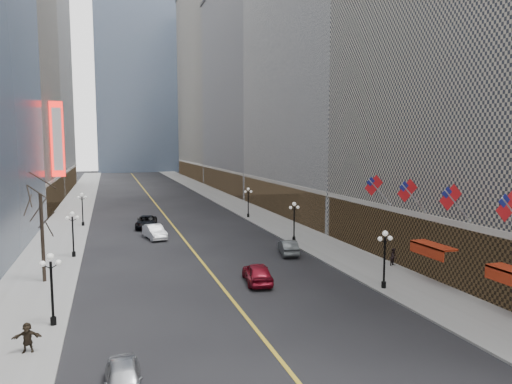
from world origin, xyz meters
TOP-DOWN VIEW (x-y plane):
  - sidewalk_east at (14.00, 70.00)m, footprint 6.00×230.00m
  - sidewalk_west at (-14.00, 70.00)m, footprint 6.00×230.00m
  - lane_line at (0.00, 80.00)m, footprint 0.25×200.00m
  - bldg_east_b at (29.91, 68.00)m, footprint 26.60×36.60m
  - bldg_east_c at (29.88, 106.00)m, footprint 26.60×40.60m
  - bldg_east_d at (29.90, 149.00)m, footprint 26.60×46.60m
  - bldg_west_d at (-29.92, 121.00)m, footprint 26.60×38.60m
  - streetlamp_east_1 at (11.80, 30.00)m, footprint 1.26×0.44m
  - streetlamp_east_2 at (11.80, 48.00)m, footprint 1.26×0.44m
  - streetlamp_east_3 at (11.80, 66.00)m, footprint 1.26×0.44m
  - streetlamp_west_1 at (-11.80, 30.00)m, footprint 1.26×0.44m
  - streetlamp_west_2 at (-11.80, 48.00)m, footprint 1.26×0.44m
  - streetlamp_west_3 at (-11.80, 66.00)m, footprint 1.26×0.44m
  - flag_2 at (15.31, 22.00)m, footprint 2.87×0.12m
  - flag_3 at (15.31, 27.00)m, footprint 2.87×0.12m
  - flag_4 at (15.31, 32.00)m, footprint 2.87×0.12m
  - flag_5 at (15.31, 37.00)m, footprint 2.87×0.12m
  - awning_c at (16.11, 30.00)m, footprint 1.40×4.00m
  - theatre_marquee at (-15.88, 80.00)m, footprint 2.00×0.55m
  - tree_west_far at (-13.50, 40.00)m, footprint 3.60×3.60m
  - car_nb_near at (-7.92, 20.77)m, footprint 1.67×4.15m
  - car_nb_mid at (-3.25, 55.00)m, footprint 2.66×5.29m
  - car_nb_far at (-3.62, 62.47)m, footprint 3.43×6.12m
  - car_sb_mid at (3.00, 34.69)m, footprint 2.59×5.12m
  - car_sb_far at (9.00, 42.85)m, footprint 2.54×4.81m
  - ped_east_walk at (16.40, 35.33)m, footprint 0.90×0.72m
  - ped_west_far at (-12.69, 26.41)m, footprint 1.55×0.60m

SIDE VIEW (x-z plane):
  - lane_line at x=0.00m, z-range 0.00..0.02m
  - sidewalk_east at x=14.00m, z-range 0.00..0.15m
  - sidewalk_west at x=-14.00m, z-range 0.00..0.15m
  - car_nb_near at x=-7.92m, z-range 0.00..1.42m
  - car_sb_far at x=9.00m, z-range 0.00..1.51m
  - car_nb_far at x=-3.62m, z-range 0.00..1.62m
  - car_nb_mid at x=-3.25m, z-range 0.00..1.66m
  - car_sb_mid at x=3.00m, z-range 0.00..1.67m
  - ped_east_walk at x=16.40m, z-range 0.15..1.77m
  - ped_west_far at x=-12.69m, z-range 0.15..1.79m
  - streetlamp_east_1 at x=11.80m, z-range 0.64..5.16m
  - streetlamp_east_2 at x=11.80m, z-range 0.64..5.16m
  - streetlamp_east_3 at x=11.80m, z-range 0.64..5.16m
  - streetlamp_west_1 at x=-11.80m, z-range 0.64..5.16m
  - streetlamp_west_2 at x=-11.80m, z-range 0.64..5.16m
  - streetlamp_west_3 at x=-11.80m, z-range 0.64..5.16m
  - awning_c at x=16.11m, z-range 2.62..3.54m
  - tree_west_far at x=-13.50m, z-range 2.28..10.20m
  - flag_2 at x=15.31m, z-range 5.85..8.72m
  - flag_3 at x=15.31m, z-range 5.85..8.72m
  - flag_4 at x=15.31m, z-range 5.85..8.72m
  - flag_5 at x=15.31m, z-range 5.85..8.72m
  - theatre_marquee at x=-15.88m, z-range 6.00..18.00m
  - bldg_east_c at x=29.88m, z-range -0.22..48.58m
  - bldg_east_d at x=29.90m, z-range -0.23..62.57m
  - bldg_east_b at x=29.91m, z-range -0.22..68.58m
  - bldg_west_d at x=-29.92m, z-range -0.23..72.57m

